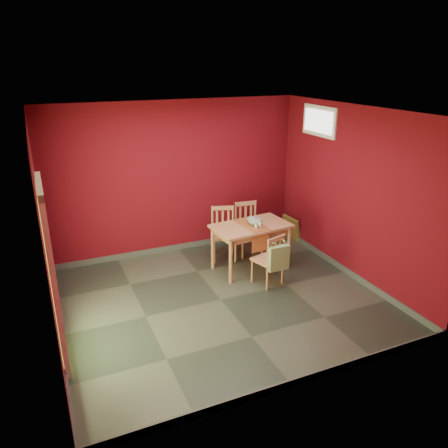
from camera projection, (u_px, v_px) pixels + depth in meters
name	position (u px, v px, depth m)	size (l,w,h in m)	color
ground	(221.00, 300.00, 6.43)	(4.50, 4.50, 0.00)	#2D342D
room_shell	(221.00, 297.00, 6.41)	(4.50, 4.50, 4.50)	#5C0913
doorway	(51.00, 270.00, 4.85)	(0.06, 1.01, 2.13)	#B7D838
window	(319.00, 121.00, 7.29)	(0.05, 0.90, 0.50)	white
outlet_plate	(255.00, 222.00, 8.63)	(0.08, 0.01, 0.12)	silver
dining_table	(251.00, 230.00, 7.17)	(1.31, 0.84, 0.78)	#B57454
table_runner	(254.00, 230.00, 7.06)	(0.38, 0.70, 0.34)	brown
chair_far_left	(224.00, 232.00, 7.66)	(0.54, 0.54, 0.92)	#B57454
chair_far_right	(248.00, 228.00, 7.84)	(0.48, 0.48, 0.94)	#B57454
chair_near	(270.00, 259.00, 6.74)	(0.49, 0.49, 0.84)	#B57454
tote_bag	(279.00, 258.00, 6.54)	(0.33, 0.19, 0.46)	#7F9962
cat	(254.00, 219.00, 7.11)	(0.20, 0.39, 0.19)	slate
picture_frame	(292.00, 228.00, 8.52)	(0.19, 0.47, 0.46)	brown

